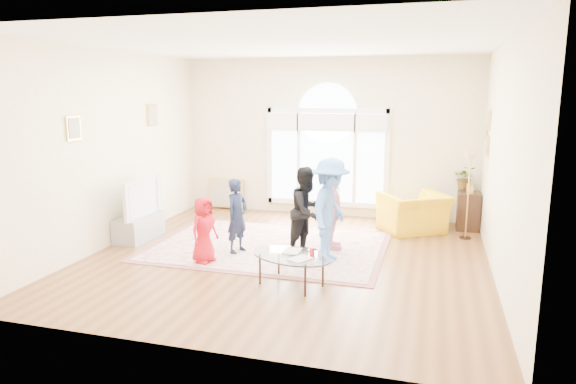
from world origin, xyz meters
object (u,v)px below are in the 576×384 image
(coffee_table, at_px, (291,256))
(armchair, at_px, (414,213))
(area_rug, at_px, (269,246))
(tv_console, at_px, (139,227))
(television, at_px, (138,197))

(coffee_table, distance_m, armchair, 3.47)
(area_rug, relative_size, coffee_table, 2.73)
(coffee_table, bearing_deg, area_rug, 137.83)
(tv_console, distance_m, television, 0.53)
(coffee_table, height_order, armchair, armchair)
(tv_console, bearing_deg, coffee_table, -23.56)
(television, relative_size, coffee_table, 0.85)
(area_rug, xyz_separation_m, coffee_table, (0.83, -1.57, 0.39))
(area_rug, distance_m, tv_console, 2.32)
(coffee_table, relative_size, armchair, 1.20)
(television, relative_size, armchair, 1.02)
(armchair, bearing_deg, area_rug, 2.75)
(tv_console, height_order, coffee_table, coffee_table)
(television, height_order, coffee_table, television)
(television, distance_m, coffee_table, 3.43)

